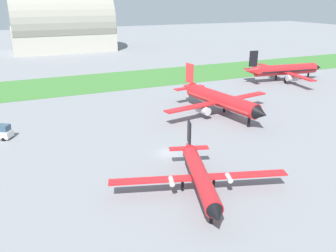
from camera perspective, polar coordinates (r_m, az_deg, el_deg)
name	(u,v)px	position (r m, az deg, el deg)	size (l,w,h in m)	color
ground_plane	(169,153)	(64.01, 0.12, -4.48)	(600.00, 600.00, 0.00)	gray
grass_taxiway_strip	(94,83)	(120.49, -12.08, 6.98)	(360.00, 28.00, 0.08)	#3D7533
airplane_midfield_jet	(219,99)	(84.63, 8.39, 4.33)	(30.29, 29.84, 10.74)	red
airplane_foreground_turboprop	(200,175)	(50.71, 5.20, -7.98)	(25.39, 21.94, 7.82)	red
airplane_parked_jet_far	(284,70)	(125.72, 18.51, 8.73)	(30.06, 30.56, 10.81)	red
hangar_distant	(62,26)	(199.93, -16.96, 15.44)	(51.38, 31.51, 31.51)	#B2AD9E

